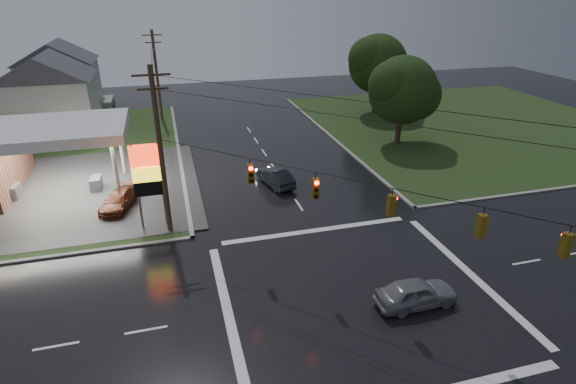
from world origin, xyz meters
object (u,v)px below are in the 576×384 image
object	(u,v)px
pylon_sign	(148,172)
car_pump	(119,200)
tree_ne_near	(404,90)
utility_pole_n	(157,75)
house_far	(60,74)
car_north	(276,177)
car_crossing	(416,293)
utility_pole_nw	(161,151)
house_near	(50,93)
tree_ne_far	(379,64)

from	to	relation	value
pylon_sign	car_pump	size ratio (longest dim) A/B	1.37
tree_ne_near	utility_pole_n	bearing A→B (deg)	145.90
house_far	car_pump	distance (m)	35.32
tree_ne_near	car_north	size ratio (longest dim) A/B	2.07
car_crossing	car_pump	world-z (taller)	car_crossing
utility_pole_nw	pylon_sign	bearing A→B (deg)	135.00
utility_pole_n	house_far	xyz separation A→B (m)	(-12.45, 10.00, -1.06)
house_near	car_north	xyz separation A→B (m)	(20.15, -20.91, -3.69)
pylon_sign	tree_ne_near	world-z (taller)	tree_ne_near
car_north	tree_ne_far	bearing A→B (deg)	-147.56
utility_pole_nw	tree_ne_near	size ratio (longest dim) A/B	1.22
utility_pole_n	car_crossing	world-z (taller)	utility_pole_n
pylon_sign	tree_ne_far	world-z (taller)	tree_ne_far
pylon_sign	car_crossing	distance (m)	18.13
car_pump	house_far	bearing A→B (deg)	124.23
utility_pole_nw	tree_ne_near	world-z (taller)	utility_pole_nw
tree_ne_far	car_pump	distance (m)	36.58
house_near	car_pump	distance (m)	23.65
car_north	car_crossing	world-z (taller)	car_crossing
tree_ne_far	car_crossing	distance (m)	38.97
house_near	house_far	xyz separation A→B (m)	(-1.00, 12.00, 0.00)
utility_pole_n	car_crossing	size ratio (longest dim) A/B	2.44
car_pump	pylon_sign	bearing A→B (deg)	-35.32
tree_ne_far	car_crossing	xyz separation A→B (m)	(-14.66, -35.70, -5.45)
utility_pole_n	tree_ne_far	xyz separation A→B (m)	(26.65, -4.01, 0.71)
utility_pole_nw	house_far	xyz separation A→B (m)	(-12.45, 38.50, -1.32)
utility_pole_n	car_pump	size ratio (longest dim) A/B	2.41
car_north	car_crossing	distance (m)	17.12
pylon_sign	car_crossing	size ratio (longest dim) A/B	1.40
utility_pole_nw	car_crossing	xyz separation A→B (m)	(11.99, -11.21, -4.99)
car_north	car_crossing	size ratio (longest dim) A/B	1.01
pylon_sign	utility_pole_nw	size ratio (longest dim) A/B	0.55
house_far	tree_ne_near	distance (m)	44.50
pylon_sign	house_near	xyz separation A→B (m)	(-10.45, 25.50, 0.39)
house_near	pylon_sign	bearing A→B (deg)	-67.72
car_north	car_pump	size ratio (longest dim) A/B	0.99
utility_pole_n	house_far	distance (m)	16.00
utility_pole_nw	house_near	distance (m)	28.90
house_far	tree_ne_near	bearing A→B (deg)	-35.77
utility_pole_n	house_far	bearing A→B (deg)	141.23
tree_ne_far	car_pump	world-z (taller)	tree_ne_far
utility_pole_n	car_crossing	bearing A→B (deg)	-73.19
utility_pole_n	car_pump	bearing A→B (deg)	-98.31
utility_pole_n	tree_ne_far	distance (m)	26.96
pylon_sign	tree_ne_far	xyz separation A→B (m)	(27.65, 23.49, 2.17)
house_near	house_far	bearing A→B (deg)	94.76
utility_pole_n	car_north	size ratio (longest dim) A/B	2.42
utility_pole_nw	tree_ne_near	bearing A→B (deg)	27.86
utility_pole_n	car_pump	xyz separation A→B (m)	(-3.50, -23.96, -4.83)
car_pump	tree_ne_far	bearing A→B (deg)	52.96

